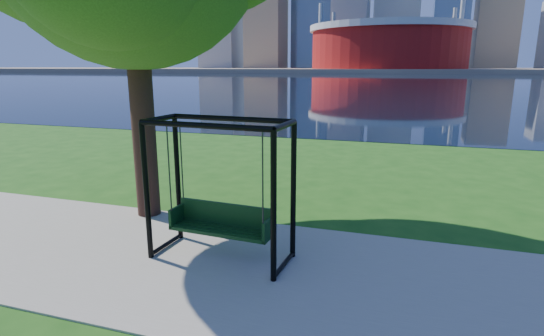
% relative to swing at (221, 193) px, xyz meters
% --- Properties ---
extents(ground, '(900.00, 900.00, 0.00)m').
position_rel_swing_xyz_m(ground, '(0.60, 0.21, -1.14)').
color(ground, '#1E5114').
rests_on(ground, ground).
extents(path, '(120.00, 4.00, 0.03)m').
position_rel_swing_xyz_m(path, '(0.60, -0.29, -1.12)').
color(path, '#9E937F').
rests_on(path, ground).
extents(river, '(900.00, 180.00, 0.02)m').
position_rel_swing_xyz_m(river, '(0.60, 102.21, -1.13)').
color(river, black).
rests_on(river, ground).
extents(far_bank, '(900.00, 228.00, 2.00)m').
position_rel_swing_xyz_m(far_bank, '(0.60, 306.21, -0.14)').
color(far_bank, '#937F60').
rests_on(far_bank, ground).
extents(stadium, '(83.00, 83.00, 32.00)m').
position_rel_swing_xyz_m(stadium, '(-9.40, 235.21, 13.09)').
color(stadium, maroon).
rests_on(stadium, far_bank).
extents(skyline, '(392.00, 66.00, 96.50)m').
position_rel_swing_xyz_m(skyline, '(-3.67, 319.60, 34.75)').
color(skyline, gray).
rests_on(skyline, far_bank).
extents(swing, '(2.35, 1.13, 2.35)m').
position_rel_swing_xyz_m(swing, '(0.00, 0.00, 0.00)').
color(swing, black).
rests_on(swing, ground).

